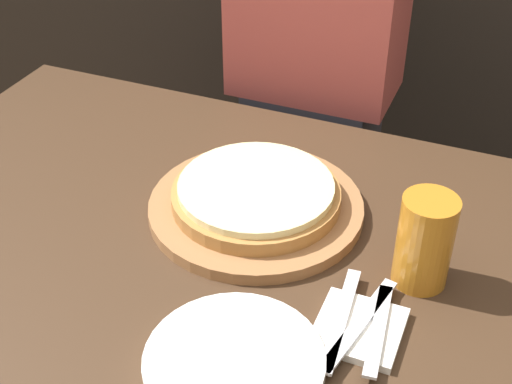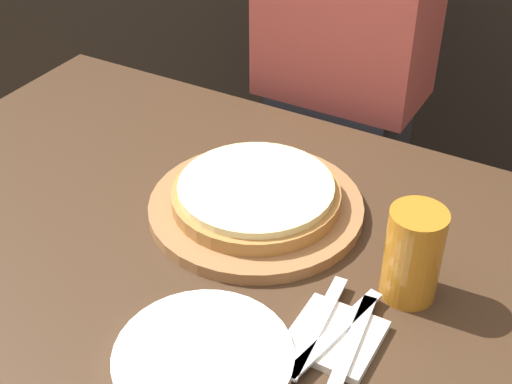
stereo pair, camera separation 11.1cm
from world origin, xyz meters
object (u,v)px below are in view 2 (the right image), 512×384
at_px(diner_person, 339,119).
at_px(beer_glass, 414,251).
at_px(dinner_plate, 203,358).
at_px(pizza_on_board, 256,200).
at_px(fork, 318,325).
at_px(dinner_knife, 335,332).
at_px(spoon, 353,340).

bearing_deg(diner_person, beer_glass, -58.04).
relative_size(dinner_plate, diner_person, 0.16).
relative_size(pizza_on_board, fork, 1.78).
xyz_separation_m(pizza_on_board, fork, (0.20, -0.19, -0.01)).
height_order(dinner_knife, spoon, same).
height_order(beer_glass, spoon, beer_glass).
xyz_separation_m(pizza_on_board, spoon, (0.25, -0.19, -0.01)).
bearing_deg(dinner_knife, dinner_plate, -137.76).
height_order(dinner_plate, dinner_knife, dinner_plate).
bearing_deg(fork, spoon, 0.00).
bearing_deg(diner_person, pizza_on_board, -82.84).
bearing_deg(fork, diner_person, 111.15).
bearing_deg(beer_glass, spoon, -101.19).
relative_size(pizza_on_board, spoon, 2.09).
xyz_separation_m(dinner_plate, fork, (0.10, 0.11, 0.01)).
height_order(beer_glass, dinner_knife, beer_glass).
xyz_separation_m(spoon, diner_person, (-0.31, 0.66, -0.10)).
bearing_deg(dinner_plate, beer_glass, 54.08).
bearing_deg(spoon, beer_glass, 78.81).
height_order(pizza_on_board, dinner_plate, pizza_on_board).
distance_m(dinner_plate, diner_person, 0.79).
height_order(spoon, diner_person, diner_person).
height_order(pizza_on_board, fork, pizza_on_board).
xyz_separation_m(pizza_on_board, dinner_knife, (0.22, -0.19, -0.01)).
bearing_deg(dinner_plate, pizza_on_board, 107.45).
bearing_deg(dinner_plate, diner_person, 101.24).
distance_m(fork, diner_person, 0.71).
relative_size(beer_glass, fork, 0.73).
relative_size(pizza_on_board, beer_glass, 2.45).
xyz_separation_m(beer_glass, spoon, (-0.03, -0.13, -0.06)).
relative_size(fork, diner_person, 0.14).
bearing_deg(dinner_knife, diner_person, 113.01).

